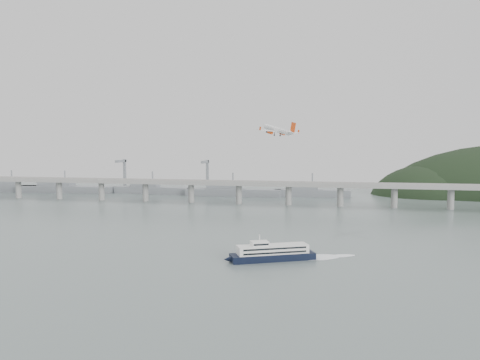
# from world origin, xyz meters

# --- Properties ---
(ground) EXTENTS (900.00, 900.00, 0.00)m
(ground) POSITION_xyz_m (0.00, 0.00, 0.00)
(ground) COLOR slate
(ground) RESTS_ON ground
(bridge) EXTENTS (800.00, 22.00, 23.90)m
(bridge) POSITION_xyz_m (-1.15, 200.00, 17.65)
(bridge) COLOR gray
(bridge) RESTS_ON ground
(distant_fleet) EXTENTS (453.00, 60.90, 40.00)m
(distant_fleet) POSITION_xyz_m (-155.36, 265.08, 6.22)
(distant_fleet) COLOR slate
(distant_fleet) RESTS_ON ground
(ferry) EXTENTS (69.16, 36.64, 13.92)m
(ferry) POSITION_xyz_m (32.03, -17.89, 3.78)
(ferry) COLOR black
(ferry) RESTS_ON ground
(airliner) EXTENTS (31.84, 32.48, 10.95)m
(airliner) POSITION_xyz_m (22.01, 89.70, 70.92)
(airliner) COLOR white
(airliner) RESTS_ON ground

